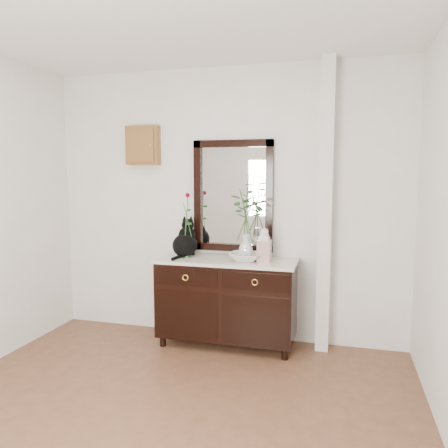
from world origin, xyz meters
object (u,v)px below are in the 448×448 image
(ginger_jar, at_px, (264,244))
(cat, at_px, (185,237))
(lotus_bowl, at_px, (246,257))
(sideboard, at_px, (227,298))

(ginger_jar, bearing_deg, cat, 176.74)
(cat, xyz_separation_m, lotus_bowl, (0.63, -0.06, -0.15))
(sideboard, relative_size, lotus_bowl, 4.31)
(cat, relative_size, ginger_jar, 1.17)
(lotus_bowl, bearing_deg, sideboard, 171.90)
(sideboard, bearing_deg, cat, 175.92)
(lotus_bowl, bearing_deg, cat, 174.68)
(cat, bearing_deg, lotus_bowl, -1.23)
(cat, height_order, ginger_jar, cat)
(cat, distance_m, ginger_jar, 0.80)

